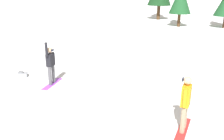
# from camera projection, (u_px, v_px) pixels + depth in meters

# --- Properties ---
(ground_plane) EXTENTS (800.00, 800.00, 0.00)m
(ground_plane) POSITION_uv_depth(u_px,v_px,m) (79.00, 132.00, 7.65)
(ground_plane) COLOR white
(snowboarder_foreground) EXTENTS (0.53, 1.61, 1.78)m
(snowboarder_foreground) POSITION_uv_depth(u_px,v_px,m) (185.00, 103.00, 7.42)
(snowboarder_foreground) COLOR red
(snowboarder_foreground) RESTS_ON ground_plane
(snowboarder_midground) EXTENTS (0.31, 1.49, 1.98)m
(snowboarder_midground) POSITION_uv_depth(u_px,v_px,m) (51.00, 64.00, 11.05)
(snowboarder_midground) COLOR #993FD8
(snowboarder_midground) RESTS_ON ground_plane
(backpack_grey) EXTENTS (0.55, 0.48, 0.28)m
(backpack_grey) POSITION_uv_depth(u_px,v_px,m) (22.00, 74.00, 12.19)
(backpack_grey) COLOR gray
(backpack_grey) RESTS_ON ground_plane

